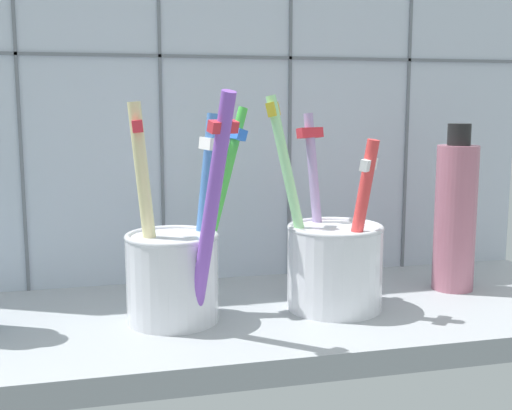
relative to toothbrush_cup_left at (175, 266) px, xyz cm
name	(u,v)px	position (x,y,z in cm)	size (l,w,h in cm)	color
counter_slab	(254,322)	(6.73, 1.01, -5.60)	(64.00, 22.00, 2.00)	#9EA3A8
tile_wall_back	(225,72)	(6.73, 13.01, 15.90)	(64.00, 2.20, 45.00)	silver
toothbrush_cup_left	(175,266)	(0.00, 0.00, 0.00)	(10.56, 11.36, 18.50)	white
toothbrush_cup_right	(334,260)	(13.60, 0.19, -0.39)	(10.01, 8.93, 18.23)	white
soap_bottle	(455,215)	(26.69, 2.94, 2.56)	(3.86, 3.86, 15.65)	#B86B7F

